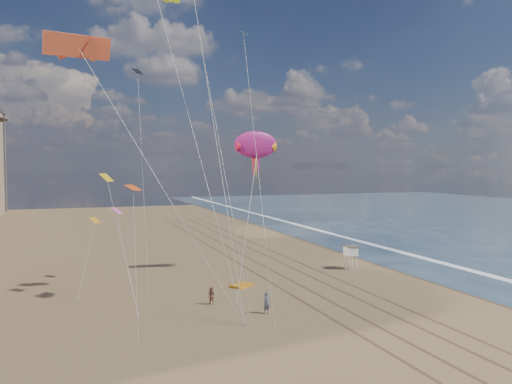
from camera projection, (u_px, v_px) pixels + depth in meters
The scene contains 10 objects.
ground at pixel (434, 367), 30.48m from camera, with size 260.00×260.00×0.00m, color brown.
wet_sand at pixel (357, 248), 74.50m from camera, with size 260.00×260.00×0.00m, color #42301E.
foam at pixel (381, 247), 75.93m from camera, with size 260.00×260.00×0.00m, color white.
tracks at pixel (281, 269), 59.51m from camera, with size 7.68×120.00×0.01m.
lifeguard_stand at pixel (351, 251), 59.49m from camera, with size 1.56×1.56×2.81m.
grounded_kite at pixel (242, 285), 50.84m from camera, with size 2.24×1.42×0.25m, color orange.
show_kite at pixel (256, 145), 57.28m from camera, with size 5.51×6.51×19.16m.
kite_flyer_a at pixel (267, 303), 41.50m from camera, with size 0.66×0.43×1.81m, color #515568.
kite_flyer_b at pixel (211, 296), 44.16m from camera, with size 0.77×0.60×1.59m, color #935F4A.
small_kites at pixel (157, 123), 47.65m from camera, with size 14.30×15.42×18.67m.
Camera 1 is at (-20.43, -24.36, 12.31)m, focal length 35.00 mm.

